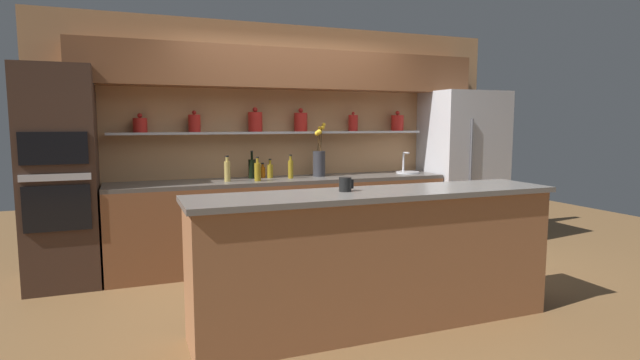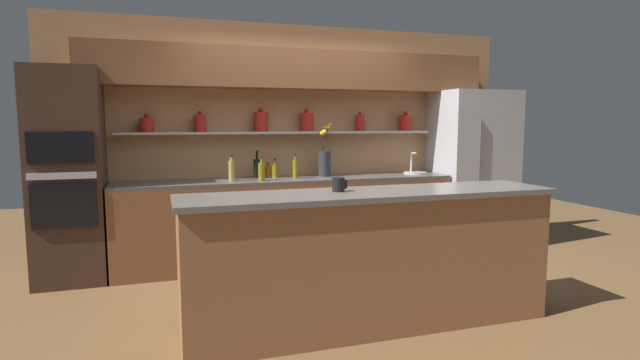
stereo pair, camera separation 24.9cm
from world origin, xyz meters
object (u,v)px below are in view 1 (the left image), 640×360
bottle_spirit_2 (227,171)px  bottle_oil_3 (291,169)px  sink_fixture (407,171)px  oven_tower (60,178)px  flower_vase (319,160)px  bottle_sauce_1 (263,172)px  bottle_oil_4 (270,171)px  bottle_oil_0 (258,171)px  coffee_mug (345,184)px  refrigerator (462,169)px  bottle_wine_5 (252,168)px

bottle_spirit_2 → bottle_oil_3: 0.69m
sink_fixture → oven_tower: bearing=-179.8°
flower_vase → bottle_sauce_1: flower_vase is taller
oven_tower → flower_vase: oven_tower is taller
bottle_sauce_1 → bottle_oil_4: 0.08m
bottle_oil_0 → coffee_mug: 1.71m
bottle_oil_0 → bottle_oil_3: 0.41m
bottle_oil_3 → bottle_spirit_2: bearing=-177.5°
bottle_oil_4 → coffee_mug: bottle_oil_4 is taller
refrigerator → sink_fixture: (-0.75, 0.05, 0.00)m
bottle_oil_0 → bottle_wine_5: size_ratio=0.84×
refrigerator → bottle_spirit_2: 2.90m
bottle_spirit_2 → coffee_mug: bearing=-73.8°
bottle_oil_3 → coffee_mug: bottle_oil_3 is taller
refrigerator → sink_fixture: 0.75m
flower_vase → coffee_mug: size_ratio=5.38×
coffee_mug → bottle_sauce_1: bearing=92.8°
coffee_mug → refrigerator: bearing=36.9°
flower_vase → bottle_oil_0: size_ratio=2.38×
bottle_sauce_1 → bottle_oil_3: bearing=-31.1°
bottle_oil_0 → bottle_wine_5: bottle_wine_5 is taller
refrigerator → bottle_wine_5: size_ratio=6.33×
bottle_spirit_2 → bottle_oil_4: 0.52m
bottle_oil_0 → bottle_oil_4: bearing=50.3°
bottle_sauce_1 → bottle_oil_3: 0.32m
refrigerator → coffee_mug: (-2.38, -1.79, 0.13)m
oven_tower → sink_fixture: (3.68, 0.01, -0.07)m
oven_tower → bottle_spirit_2: 1.53m
sink_fixture → coffee_mug: 2.46m
bottle_oil_3 → coffee_mug: size_ratio=2.32×
bottle_oil_3 → bottle_oil_4: (-0.19, 0.12, -0.02)m
refrigerator → bottle_oil_3: refrigerator is taller
bottle_oil_0 → bottle_sauce_1: (0.13, 0.28, -0.03)m
flower_vase → bottle_oil_0: bearing=-165.2°
sink_fixture → bottle_spirit_2: 2.15m
bottle_oil_4 → sink_fixture: bearing=-3.4°
flower_vase → bottle_wine_5: size_ratio=1.99×
bottle_sauce_1 → bottle_spirit_2: bottle_spirit_2 is taller
flower_vase → bottle_oil_3: (-0.36, -0.08, -0.08)m
oven_tower → bottle_wine_5: size_ratio=6.79×
oven_tower → bottle_oil_0: bearing=-4.0°
oven_tower → bottle_wine_5: (1.83, 0.13, 0.01)m
refrigerator → bottle_oil_3: bearing=179.3°
bottle_oil_4 → oven_tower: bearing=-176.8°
bottle_oil_4 → bottle_spirit_2: bearing=-162.8°
bottle_oil_4 → bottle_wine_5: bearing=174.9°
bottle_oil_4 → bottle_wine_5: (-0.20, 0.02, 0.03)m
bottle_sauce_1 → coffee_mug: coffee_mug is taller
bottle_oil_3 → bottle_oil_4: bearing=147.8°
sink_fixture → bottle_wine_5: bearing=176.4°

